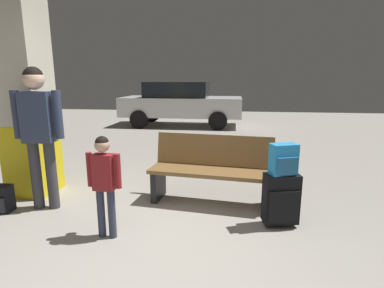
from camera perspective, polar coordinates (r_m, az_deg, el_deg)
The scene contains 9 objects.
ground_plane at distance 6.51m, azimuth 0.99°, elevation -2.64°, with size 18.00×18.00×0.10m, color gray.
structural_pillar at distance 4.76m, azimuth -29.14°, elevation 10.05°, with size 0.57×0.57×3.16m.
bench at distance 4.02m, azimuth 3.66°, elevation -4.94°, with size 1.65×0.71×0.89m.
suitcase at distance 3.55m, azimuth 16.48°, elevation -9.90°, with size 0.41×0.29×0.60m.
backpack_bright at distance 3.41m, azimuth 16.96°, elevation -2.86°, with size 0.32×0.27×0.34m.
child at distance 3.18m, azimuth -16.29°, elevation -5.88°, with size 0.37×0.22×1.08m.
adult at distance 4.12m, azimuth -27.06°, elevation 3.43°, with size 0.60×0.25×1.77m.
backpack_dark_floor at distance 4.49m, azimuth -32.52°, elevation -8.74°, with size 0.29×0.20×0.34m.
parked_car_far at distance 10.59m, azimuth -2.15°, elevation 7.85°, with size 4.12×1.83×1.51m.
Camera 1 is at (0.69, -2.25, 1.63)m, focal length 28.21 mm.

